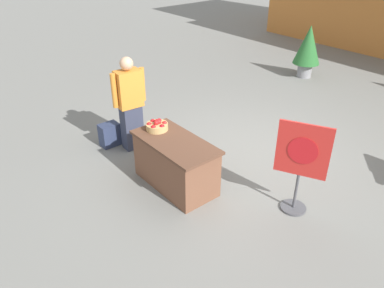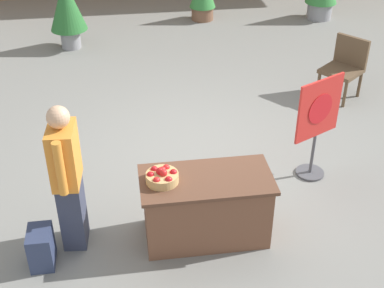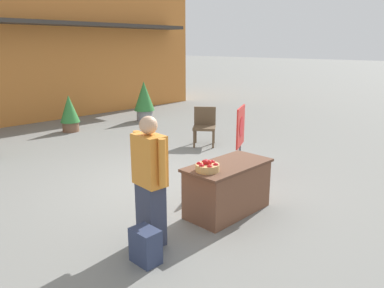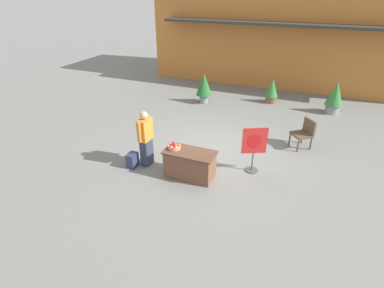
% 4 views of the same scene
% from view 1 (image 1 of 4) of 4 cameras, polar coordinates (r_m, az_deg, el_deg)
% --- Properties ---
extents(ground_plane, '(120.00, 120.00, 0.00)m').
position_cam_1_polar(ground_plane, '(6.58, 8.92, -1.86)').
color(ground_plane, slate).
extents(display_table, '(1.38, 0.70, 0.77)m').
position_cam_1_polar(display_table, '(5.61, -2.52, -2.92)').
color(display_table, brown).
rests_on(display_table, ground_plane).
extents(apple_basket, '(0.33, 0.33, 0.16)m').
position_cam_1_polar(apple_basket, '(5.72, -5.36, 2.80)').
color(apple_basket, tan).
rests_on(apple_basket, display_table).
extents(person_visitor, '(0.29, 0.61, 1.66)m').
position_cam_1_polar(person_visitor, '(6.49, -9.43, 6.07)').
color(person_visitor, '#33384C').
rests_on(person_visitor, ground_plane).
extents(backpack, '(0.24, 0.34, 0.42)m').
position_cam_1_polar(backpack, '(6.91, -12.44, 1.40)').
color(backpack, '#2D3856').
rests_on(backpack, ground_plane).
extents(poster_board, '(0.63, 0.36, 1.34)m').
position_cam_1_polar(poster_board, '(5.12, 16.24, -2.84)').
color(poster_board, '#4C4C51').
rests_on(poster_board, ground_plane).
extents(potted_plant_near_left, '(0.69, 0.69, 1.34)m').
position_cam_1_polar(potted_plant_near_left, '(10.36, 17.27, 13.90)').
color(potted_plant_near_left, gray).
rests_on(potted_plant_near_left, ground_plane).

